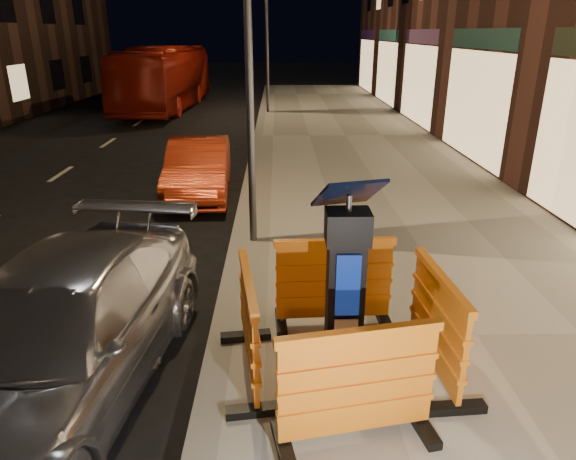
{
  "coord_description": "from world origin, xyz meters",
  "views": [
    {
      "loc": [
        0.68,
        -5.13,
        3.48
      ],
      "look_at": [
        0.8,
        1.0,
        1.1
      ],
      "focal_mm": 32.0,
      "sensor_mm": 36.0,
      "label": 1
    }
  ],
  "objects_px": {
    "parking_kiosk": "(345,287)",
    "barrier_bldgside": "(437,325)",
    "barrier_kerbside": "(249,327)",
    "bus_doubledecker": "(168,109)",
    "car_silver": "(66,392)",
    "barrier_front": "(357,386)",
    "car_red": "(201,194)",
    "barrier_back": "(334,283)"
  },
  "relations": [
    {
      "from": "parking_kiosk",
      "to": "barrier_bldgside",
      "type": "height_order",
      "value": "parking_kiosk"
    },
    {
      "from": "barrier_front",
      "to": "barrier_kerbside",
      "type": "relative_size",
      "value": 1.0
    },
    {
      "from": "barrier_front",
      "to": "bus_doubledecker",
      "type": "relative_size",
      "value": 0.14
    },
    {
      "from": "car_silver",
      "to": "bus_doubledecker",
      "type": "relative_size",
      "value": 0.46
    },
    {
      "from": "barrier_front",
      "to": "parking_kiosk",
      "type": "bearing_deg",
      "value": 79.05
    },
    {
      "from": "barrier_front",
      "to": "car_silver",
      "type": "relative_size",
      "value": 0.3
    },
    {
      "from": "car_silver",
      "to": "bus_doubledecker",
      "type": "distance_m",
      "value": 21.06
    },
    {
      "from": "barrier_back",
      "to": "car_silver",
      "type": "xyz_separation_m",
      "value": [
        -2.85,
        -1.04,
        -0.71
      ]
    },
    {
      "from": "car_red",
      "to": "barrier_kerbside",
      "type": "bearing_deg",
      "value": -81.27
    },
    {
      "from": "barrier_back",
      "to": "barrier_kerbside",
      "type": "bearing_deg",
      "value": -137.95
    },
    {
      "from": "barrier_bldgside",
      "to": "barrier_kerbside",
      "type": "bearing_deg",
      "value": 86.05
    },
    {
      "from": "barrier_bldgside",
      "to": "bus_doubledecker",
      "type": "xyz_separation_m",
      "value": [
        -6.88,
        20.74,
        -0.71
      ]
    },
    {
      "from": "barrier_kerbside",
      "to": "bus_doubledecker",
      "type": "relative_size",
      "value": 0.14
    },
    {
      "from": "barrier_kerbside",
      "to": "car_red",
      "type": "bearing_deg",
      "value": 4.32
    },
    {
      "from": "barrier_back",
      "to": "barrier_kerbside",
      "type": "height_order",
      "value": "same"
    },
    {
      "from": "barrier_kerbside",
      "to": "parking_kiosk",
      "type": "bearing_deg",
      "value": -97.95
    },
    {
      "from": "parking_kiosk",
      "to": "barrier_back",
      "type": "relative_size",
      "value": 1.4
    },
    {
      "from": "barrier_back",
      "to": "barrier_bldgside",
      "type": "distance_m",
      "value": 1.34
    },
    {
      "from": "barrier_bldgside",
      "to": "car_silver",
      "type": "xyz_separation_m",
      "value": [
        -3.8,
        -0.09,
        -0.71
      ]
    },
    {
      "from": "barrier_front",
      "to": "barrier_back",
      "type": "xyz_separation_m",
      "value": [
        0.0,
        1.9,
        0.0
      ]
    },
    {
      "from": "barrier_front",
      "to": "bus_doubledecker",
      "type": "distance_m",
      "value": 22.5
    },
    {
      "from": "car_red",
      "to": "parking_kiosk",
      "type": "bearing_deg",
      "value": -73.87
    },
    {
      "from": "barrier_bldgside",
      "to": "bus_doubledecker",
      "type": "bearing_deg",
      "value": 14.4
    },
    {
      "from": "bus_doubledecker",
      "to": "barrier_kerbside",
      "type": "bearing_deg",
      "value": -74.23
    },
    {
      "from": "barrier_bldgside",
      "to": "car_red",
      "type": "distance_m",
      "value": 7.61
    },
    {
      "from": "barrier_front",
      "to": "barrier_kerbside",
      "type": "bearing_deg",
      "value": 124.05
    },
    {
      "from": "barrier_back",
      "to": "car_red",
      "type": "bearing_deg",
      "value": 109.62
    },
    {
      "from": "parking_kiosk",
      "to": "bus_doubledecker",
      "type": "height_order",
      "value": "parking_kiosk"
    },
    {
      "from": "barrier_kerbside",
      "to": "car_red",
      "type": "xyz_separation_m",
      "value": [
        -1.48,
        6.79,
        -0.71
      ]
    },
    {
      "from": "parking_kiosk",
      "to": "barrier_bldgside",
      "type": "relative_size",
      "value": 1.4
    },
    {
      "from": "barrier_kerbside",
      "to": "barrier_bldgside",
      "type": "xyz_separation_m",
      "value": [
        1.9,
        0.0,
        0.0
      ]
    },
    {
      "from": "barrier_front",
      "to": "barrier_bldgside",
      "type": "bearing_deg",
      "value": 34.05
    },
    {
      "from": "barrier_back",
      "to": "car_silver",
      "type": "bearing_deg",
      "value": -162.91
    },
    {
      "from": "barrier_front",
      "to": "barrier_kerbside",
      "type": "xyz_separation_m",
      "value": [
        -0.95,
        0.95,
        0.0
      ]
    },
    {
      "from": "barrier_kerbside",
      "to": "bus_doubledecker",
      "type": "distance_m",
      "value": 21.34
    },
    {
      "from": "barrier_front",
      "to": "car_red",
      "type": "xyz_separation_m",
      "value": [
        -2.43,
        7.74,
        -0.71
      ]
    },
    {
      "from": "barrier_front",
      "to": "bus_doubledecker",
      "type": "xyz_separation_m",
      "value": [
        -5.93,
        21.69,
        -0.71
      ]
    },
    {
      "from": "parking_kiosk",
      "to": "car_silver",
      "type": "bearing_deg",
      "value": 175.88
    },
    {
      "from": "barrier_front",
      "to": "barrier_back",
      "type": "distance_m",
      "value": 1.9
    },
    {
      "from": "bus_doubledecker",
      "to": "barrier_bldgside",
      "type": "bearing_deg",
      "value": -69.38
    },
    {
      "from": "car_silver",
      "to": "parking_kiosk",
      "type": "bearing_deg",
      "value": 9.19
    },
    {
      "from": "car_silver",
      "to": "bus_doubledecker",
      "type": "xyz_separation_m",
      "value": [
        -3.08,
        20.83,
        0.0
      ]
    }
  ]
}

